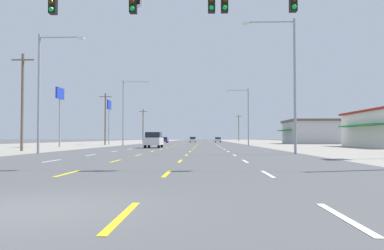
{
  "coord_description": "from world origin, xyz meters",
  "views": [
    {
      "loc": [
        3.06,
        -6.84,
        1.26
      ],
      "look_at": [
        0.84,
        64.21,
        3.58
      ],
      "focal_mm": 37.09,
      "sensor_mm": 36.0,
      "label": 1
    }
  ],
  "objects_px": {
    "streetlight_left_row_0": "(43,85)",
    "streetlight_right_row_0": "(290,76)",
    "pole_sign_left_row_1": "(60,100)",
    "streetlight_right_row_1": "(246,113)",
    "hatchback_center_turn_mid": "(193,140)",
    "sedan_far_left_near": "(164,140)",
    "sedan_far_right_midfar": "(218,140)",
    "pole_sign_left_row_2": "(109,110)",
    "streetlight_left_row_1": "(126,108)",
    "suv_inner_left_nearest": "(154,140)"
  },
  "relations": [
    {
      "from": "streetlight_left_row_0",
      "to": "streetlight_right_row_0",
      "type": "height_order",
      "value": "streetlight_right_row_0"
    },
    {
      "from": "pole_sign_left_row_1",
      "to": "streetlight_right_row_1",
      "type": "height_order",
      "value": "streetlight_right_row_1"
    },
    {
      "from": "hatchback_center_turn_mid",
      "to": "streetlight_right_row_1",
      "type": "relative_size",
      "value": 0.42
    },
    {
      "from": "sedan_far_left_near",
      "to": "sedan_far_right_midfar",
      "type": "relative_size",
      "value": 1.0
    },
    {
      "from": "streetlight_left_row_0",
      "to": "pole_sign_left_row_2",
      "type": "bearing_deg",
      "value": 96.7
    },
    {
      "from": "pole_sign_left_row_1",
      "to": "pole_sign_left_row_2",
      "type": "relative_size",
      "value": 0.98
    },
    {
      "from": "streetlight_right_row_0",
      "to": "streetlight_left_row_0",
      "type": "bearing_deg",
      "value": 180.0
    },
    {
      "from": "streetlight_right_row_0",
      "to": "streetlight_right_row_1",
      "type": "height_order",
      "value": "streetlight_right_row_0"
    },
    {
      "from": "hatchback_center_turn_mid",
      "to": "streetlight_right_row_0",
      "type": "height_order",
      "value": "streetlight_right_row_0"
    },
    {
      "from": "sedan_far_left_near",
      "to": "hatchback_center_turn_mid",
      "type": "distance_m",
      "value": 13.8
    },
    {
      "from": "streetlight_left_row_0",
      "to": "streetlight_left_row_1",
      "type": "relative_size",
      "value": 0.9
    },
    {
      "from": "pole_sign_left_row_1",
      "to": "streetlight_right_row_0",
      "type": "bearing_deg",
      "value": -40.51
    },
    {
      "from": "suv_inner_left_nearest",
      "to": "pole_sign_left_row_2",
      "type": "xyz_separation_m",
      "value": [
        -11.42,
        23.47,
        5.47
      ]
    },
    {
      "from": "sedan_far_left_near",
      "to": "streetlight_right_row_1",
      "type": "bearing_deg",
      "value": -65.16
    },
    {
      "from": "streetlight_left_row_1",
      "to": "streetlight_right_row_1",
      "type": "xyz_separation_m",
      "value": [
        19.5,
        -0.0,
        -0.84
      ]
    },
    {
      "from": "suv_inner_left_nearest",
      "to": "hatchback_center_turn_mid",
      "type": "relative_size",
      "value": 1.26
    },
    {
      "from": "hatchback_center_turn_mid",
      "to": "pole_sign_left_row_2",
      "type": "relative_size",
      "value": 0.47
    },
    {
      "from": "sedan_far_left_near",
      "to": "hatchback_center_turn_mid",
      "type": "relative_size",
      "value": 1.15
    },
    {
      "from": "pole_sign_left_row_1",
      "to": "streetlight_left_row_1",
      "type": "xyz_separation_m",
      "value": [
        7.13,
        10.08,
        -0.26
      ]
    },
    {
      "from": "streetlight_right_row_0",
      "to": "suv_inner_left_nearest",
      "type": "bearing_deg",
      "value": 124.76
    },
    {
      "from": "sedan_far_right_midfar",
      "to": "pole_sign_left_row_2",
      "type": "xyz_separation_m",
      "value": [
        -21.76,
        -42.42,
        5.75
      ]
    },
    {
      "from": "suv_inner_left_nearest",
      "to": "streetlight_left_row_0",
      "type": "height_order",
      "value": "streetlight_left_row_0"
    },
    {
      "from": "streetlight_right_row_1",
      "to": "pole_sign_left_row_2",
      "type": "bearing_deg",
      "value": 158.77
    },
    {
      "from": "sedan_far_left_near",
      "to": "streetlight_left_row_0",
      "type": "distance_m",
      "value": 69.63
    },
    {
      "from": "hatchback_center_turn_mid",
      "to": "streetlight_right_row_0",
      "type": "relative_size",
      "value": 0.37
    },
    {
      "from": "pole_sign_left_row_1",
      "to": "hatchback_center_turn_mid",
      "type": "bearing_deg",
      "value": 74.16
    },
    {
      "from": "suv_inner_left_nearest",
      "to": "hatchback_center_turn_mid",
      "type": "xyz_separation_m",
      "value": [
        3.13,
        62.46,
        -0.24
      ]
    },
    {
      "from": "suv_inner_left_nearest",
      "to": "streetlight_left_row_1",
      "type": "bearing_deg",
      "value": 114.57
    },
    {
      "from": "pole_sign_left_row_2",
      "to": "pole_sign_left_row_1",
      "type": "bearing_deg",
      "value": -96.04
    },
    {
      "from": "streetlight_right_row_1",
      "to": "streetlight_right_row_0",
      "type": "bearing_deg",
      "value": -90.05
    },
    {
      "from": "pole_sign_left_row_2",
      "to": "streetlight_right_row_0",
      "type": "height_order",
      "value": "streetlight_right_row_0"
    },
    {
      "from": "hatchback_center_turn_mid",
      "to": "pole_sign_left_row_2",
      "type": "distance_m",
      "value": 42.01
    },
    {
      "from": "pole_sign_left_row_2",
      "to": "streetlight_left_row_0",
      "type": "distance_m",
      "value": 42.66
    },
    {
      "from": "sedan_far_left_near",
      "to": "streetlight_right_row_1",
      "type": "relative_size",
      "value": 0.49
    },
    {
      "from": "streetlight_left_row_1",
      "to": "sedan_far_left_near",
      "type": "bearing_deg",
      "value": 86.0
    },
    {
      "from": "sedan_far_right_midfar",
      "to": "streetlight_left_row_1",
      "type": "bearing_deg",
      "value": -107.82
    },
    {
      "from": "streetlight_right_row_0",
      "to": "sedan_far_left_near",
      "type": "bearing_deg",
      "value": 103.7
    },
    {
      "from": "streetlight_left_row_1",
      "to": "streetlight_right_row_1",
      "type": "distance_m",
      "value": 19.52
    },
    {
      "from": "hatchback_center_turn_mid",
      "to": "pole_sign_left_row_1",
      "type": "height_order",
      "value": "pole_sign_left_row_1"
    },
    {
      "from": "streetlight_right_row_1",
      "to": "streetlight_left_row_1",
      "type": "bearing_deg",
      "value": 180.0
    },
    {
      "from": "hatchback_center_turn_mid",
      "to": "sedan_far_right_midfar",
      "type": "distance_m",
      "value": 7.99
    },
    {
      "from": "sedan_far_left_near",
      "to": "sedan_far_right_midfar",
      "type": "bearing_deg",
      "value": 47.35
    },
    {
      "from": "pole_sign_left_row_2",
      "to": "suv_inner_left_nearest",
      "type": "bearing_deg",
      "value": -64.05
    },
    {
      "from": "sedan_far_left_near",
      "to": "streetlight_left_row_0",
      "type": "height_order",
      "value": "streetlight_left_row_0"
    },
    {
      "from": "streetlight_left_row_0",
      "to": "streetlight_right_row_0",
      "type": "bearing_deg",
      "value": 0.0
    },
    {
      "from": "pole_sign_left_row_1",
      "to": "suv_inner_left_nearest",
      "type": "bearing_deg",
      "value": -15.89
    },
    {
      "from": "pole_sign_left_row_2",
      "to": "streetlight_left_row_1",
      "type": "relative_size",
      "value": 0.78
    },
    {
      "from": "suv_inner_left_nearest",
      "to": "streetlight_left_row_1",
      "type": "relative_size",
      "value": 0.46
    },
    {
      "from": "sedan_far_left_near",
      "to": "streetlight_left_row_1",
      "type": "xyz_separation_m",
      "value": [
        -2.56,
        -36.6,
        5.4
      ]
    },
    {
      "from": "pole_sign_left_row_2",
      "to": "streetlight_right_row_1",
      "type": "height_order",
      "value": "streetlight_right_row_1"
    }
  ]
}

